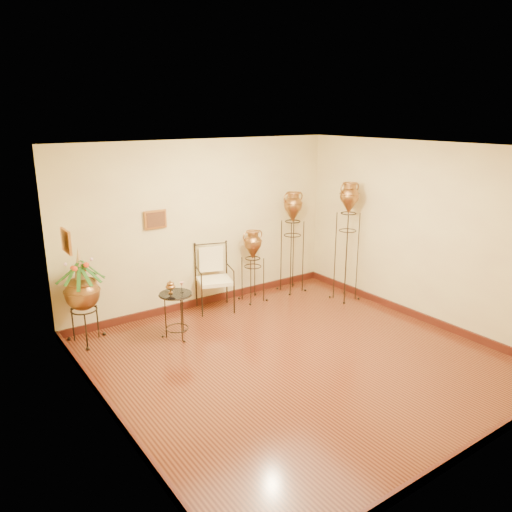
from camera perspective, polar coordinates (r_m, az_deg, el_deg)
ground at (r=6.89m, az=4.58°, el=-11.65°), size 5.00×5.00×0.00m
room_shell at (r=6.28m, az=4.85°, el=2.49°), size 5.02×5.02×2.81m
amphora_tall at (r=8.76m, az=10.37°, el=1.75°), size 0.53×0.53×2.10m
amphora_mid at (r=9.10m, az=4.17°, el=1.68°), size 0.53×0.53×1.87m
amphora_short at (r=8.67m, az=-0.37°, el=-1.09°), size 0.49×0.49×1.28m
planter_urn at (r=7.45m, az=-19.28°, el=-3.63°), size 1.00×1.00×1.44m
armchair at (r=8.31m, az=-4.76°, el=-2.55°), size 0.77×0.74×1.10m
side_table at (r=7.44m, az=-9.08°, el=-6.60°), size 0.55×0.55×0.87m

